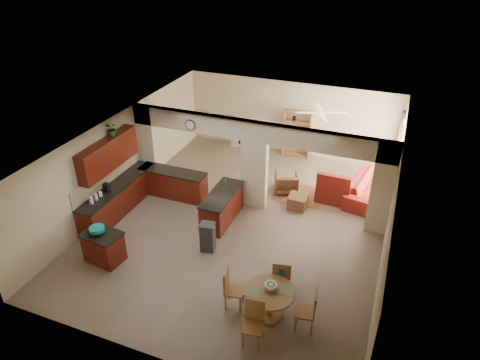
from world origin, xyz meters
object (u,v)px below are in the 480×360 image
at_px(kitchen_island, 104,247).
at_px(sofa, 369,187).
at_px(dining_table, 269,299).
at_px(armchair, 287,182).

distance_m(kitchen_island, sofa, 8.27).
bearing_deg(dining_table, armchair, 101.83).
bearing_deg(sofa, kitchen_island, 142.99).
xyz_separation_m(kitchen_island, sofa, (6.02, 5.67, -0.06)).
bearing_deg(armchair, sofa, 173.60).
bearing_deg(dining_table, sofa, 76.22).
bearing_deg(kitchen_island, armchair, 62.61).
bearing_deg(armchair, kitchen_island, 35.17).
relative_size(dining_table, armchair, 1.50).
xyz_separation_m(kitchen_island, armchair, (3.45, 5.03, -0.09)).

